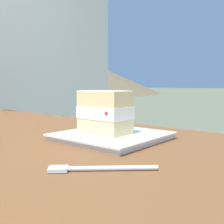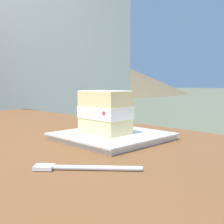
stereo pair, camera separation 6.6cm
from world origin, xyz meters
The scene contains 6 objects.
dessert_plate centered at (0.22, 0.22, 0.72)m, with size 0.24×0.24×0.02m.
cake_slice centered at (0.21, 0.21, 0.78)m, with size 0.12×0.08×0.10m.
dessert_fork centered at (0.36, 0.01, 0.71)m, with size 0.14×0.13×0.01m.
parked_car_near centered at (-8.31, 3.76, 0.82)m, with size 4.66×2.93×1.55m.
parked_car_extra centered at (-14.49, 12.54, 0.85)m, with size 4.81×3.00×1.61m.
distant_hill centered at (-28.65, 15.09, 3.90)m, with size 35.64×35.64×7.80m.
Camera 2 is at (0.69, -0.24, 0.84)m, focal length 43.45 mm.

